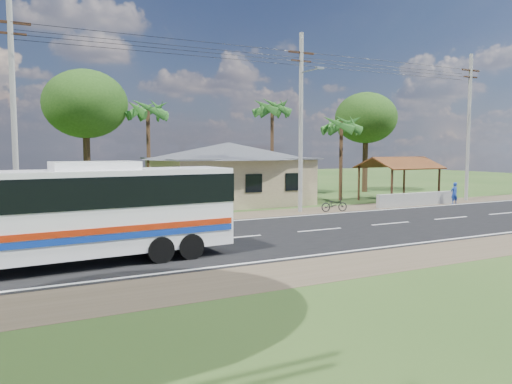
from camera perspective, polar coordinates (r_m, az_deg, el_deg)
ground at (r=24.45m, az=7.30°, el=-4.36°), size 120.00×120.00×0.00m
road at (r=24.45m, az=7.30°, el=-4.34°), size 120.00×16.00×0.03m
house at (r=36.01m, az=-3.17°, el=2.89°), size 12.40×10.00×5.00m
waiting_shed at (r=38.98m, az=16.01°, el=3.00°), size 5.20×4.48×3.35m
concrete_barrier at (r=36.35m, az=17.91°, el=-0.78°), size 7.00×0.30×0.90m
utility_poles at (r=31.07m, az=4.64°, el=8.32°), size 32.80×2.22×11.00m
palm_near at (r=38.65m, az=9.74°, el=7.52°), size 2.80×2.80×6.70m
palm_mid at (r=40.60m, az=1.86°, el=9.52°), size 2.80×2.80×8.20m
palm_far at (r=37.23m, az=-12.26°, el=9.07°), size 2.80×2.80×7.70m
tree_behind_house at (r=38.39m, az=-18.92°, el=9.45°), size 6.00×6.00×9.61m
tree_behind_shed at (r=46.65m, az=12.45°, el=8.23°), size 5.60×5.60×9.02m
coach_bus at (r=17.73m, az=-20.74°, el=-1.63°), size 11.46×3.08×3.52m
motorcycle at (r=31.70m, az=8.93°, el=-1.42°), size 1.80×0.96×0.90m
person at (r=38.02m, az=21.71°, el=-0.14°), size 0.59×0.40×1.57m
small_car at (r=21.58m, az=-23.92°, el=-4.32°), size 1.80×3.79×1.25m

